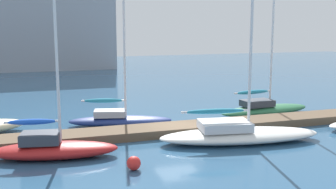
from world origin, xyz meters
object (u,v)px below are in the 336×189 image
sailboat_3 (238,132)px  mooring_buoy_red (134,163)px  sailboat_2 (119,118)px  harbor_building_distant (23,17)px  sailboat_1 (52,147)px  sailboat_4 (264,107)px

sailboat_3 → mooring_buoy_red: size_ratio=22.95×
sailboat_2 → harbor_building_distant: bearing=112.3°
sailboat_1 → harbor_building_distant: bearing=102.0°
sailboat_3 → mooring_buoy_red: sailboat_3 is taller
harbor_building_distant → sailboat_3: bearing=-75.2°
sailboat_2 → harbor_building_distant: (-6.07, 38.01, 6.94)m
sailboat_2 → sailboat_4: bearing=13.1°
harbor_building_distant → sailboat_4: bearing=-66.4°
sailboat_1 → sailboat_2: 6.96m
sailboat_1 → mooring_buoy_red: sailboat_1 is taller
sailboat_3 → sailboat_2: bearing=142.4°
sailboat_4 → harbor_building_distant: (-16.59, 38.03, 6.89)m
sailboat_2 → sailboat_3: bearing=-33.0°
sailboat_2 → sailboat_3: 7.92m
sailboat_1 → sailboat_2: sailboat_2 is taller
mooring_buoy_red → sailboat_4: bearing=35.6°
sailboat_3 → sailboat_1: bearing=-173.0°
sailboat_3 → sailboat_4: bearing=57.2°
sailboat_2 → harbor_building_distant: harbor_building_distant is taller
sailboat_3 → mooring_buoy_red: bearing=-149.8°
mooring_buoy_red → harbor_building_distant: (-5.07, 46.29, 7.11)m
sailboat_2 → sailboat_3: (5.48, -5.72, 0.09)m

